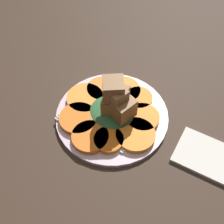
% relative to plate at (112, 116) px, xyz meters
% --- Properties ---
extents(table_slab, '(1.20, 1.20, 0.02)m').
position_rel_plate_xyz_m(table_slab, '(0.00, 0.00, -0.02)').
color(table_slab, '#38281E').
rests_on(table_slab, ground).
extents(plate, '(0.25, 0.25, 0.01)m').
position_rel_plate_xyz_m(plate, '(0.00, 0.00, 0.00)').
color(plate, silver).
rests_on(plate, table_slab).
extents(carrot_slice_0, '(0.09, 0.09, 0.01)m').
position_rel_plate_xyz_m(carrot_slice_0, '(-0.07, 0.01, 0.01)').
color(carrot_slice_0, orange).
rests_on(carrot_slice_0, plate).
extents(carrot_slice_1, '(0.08, 0.08, 0.01)m').
position_rel_plate_xyz_m(carrot_slice_1, '(-0.06, -0.05, 0.01)').
color(carrot_slice_1, orange).
rests_on(carrot_slice_1, plate).
extents(carrot_slice_2, '(0.08, 0.08, 0.01)m').
position_rel_plate_xyz_m(carrot_slice_2, '(-0.01, -0.08, 0.01)').
color(carrot_slice_2, orange).
rests_on(carrot_slice_2, plate).
extents(carrot_slice_3, '(0.06, 0.06, 0.01)m').
position_rel_plate_xyz_m(carrot_slice_3, '(0.03, -0.06, 0.01)').
color(carrot_slice_3, '#D76115').
rests_on(carrot_slice_3, plate).
extents(carrot_slice_4, '(0.08, 0.08, 0.01)m').
position_rel_plate_xyz_m(carrot_slice_4, '(0.07, -0.03, 0.01)').
color(carrot_slice_4, orange).
rests_on(carrot_slice_4, plate).
extents(carrot_slice_5, '(0.07, 0.07, 0.01)m').
position_rel_plate_xyz_m(carrot_slice_5, '(0.06, 0.02, 0.01)').
color(carrot_slice_5, orange).
rests_on(carrot_slice_5, plate).
extents(carrot_slice_6, '(0.06, 0.06, 0.01)m').
position_rel_plate_xyz_m(carrot_slice_6, '(0.03, 0.07, 0.01)').
color(carrot_slice_6, orange).
rests_on(carrot_slice_6, plate).
extents(carrot_slice_7, '(0.08, 0.08, 0.01)m').
position_rel_plate_xyz_m(carrot_slice_7, '(-0.01, 0.07, 0.01)').
color(carrot_slice_7, orange).
rests_on(carrot_slice_7, plate).
extents(carrot_slice_8, '(0.07, 0.07, 0.01)m').
position_rel_plate_xyz_m(carrot_slice_8, '(-0.05, 0.05, 0.01)').
color(carrot_slice_8, orange).
rests_on(carrot_slice_8, plate).
extents(center_pile, '(0.11, 0.09, 0.10)m').
position_rel_plate_xyz_m(center_pile, '(0.00, 0.00, 0.04)').
color(center_pile, '#2D6033').
rests_on(center_pile, plate).
extents(fork, '(0.17, 0.03, 0.00)m').
position_rel_plate_xyz_m(fork, '(-0.02, -0.07, 0.01)').
color(fork, silver).
rests_on(fork, plate).
extents(napkin, '(0.15, 0.09, 0.01)m').
position_rel_plate_xyz_m(napkin, '(0.23, 0.01, -0.00)').
color(napkin, silver).
rests_on(napkin, table_slab).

